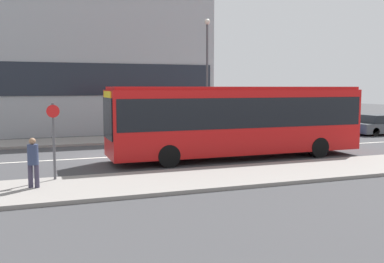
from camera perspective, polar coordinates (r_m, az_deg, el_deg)
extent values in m
plane|color=#3A3A3D|center=(20.92, -10.44, -3.36)|extent=(120.00, 120.00, 0.00)
cube|color=gray|center=(14.89, -6.41, -6.82)|extent=(44.00, 3.50, 0.13)
cube|color=gray|center=(27.04, -12.65, -1.18)|extent=(44.00, 3.50, 0.13)
cube|color=silver|center=(20.92, -10.44, -3.35)|extent=(41.80, 0.16, 0.01)
cube|color=#9EA3A8|center=(33.75, -12.93, 12.09)|extent=(16.74, 6.81, 14.10)
cube|color=#1E232D|center=(30.15, -11.98, 6.82)|extent=(16.07, 0.08, 2.20)
cube|color=red|center=(20.19, 6.11, 1.43)|extent=(12.09, 2.55, 2.91)
cube|color=black|center=(20.16, 6.12, 2.67)|extent=(11.84, 2.58, 1.34)
cube|color=red|center=(20.13, 6.15, 5.76)|extent=(11.90, 2.35, 0.14)
cube|color=black|center=(18.34, -11.17, 1.72)|extent=(0.05, 2.25, 1.75)
cube|color=yellow|center=(18.29, -11.23, 4.80)|extent=(0.04, 1.79, 0.32)
cylinder|color=black|center=(17.90, -3.13, -3.28)|extent=(0.96, 0.28, 0.96)
cylinder|color=black|center=(20.11, -5.06, -2.27)|extent=(0.96, 0.28, 0.96)
cylinder|color=black|center=(21.28, 16.57, -2.05)|extent=(0.96, 0.28, 0.96)
cylinder|color=black|center=(23.18, 13.15, -1.32)|extent=(0.96, 0.28, 0.96)
cube|color=navy|center=(30.02, 16.95, 0.21)|extent=(4.62, 1.71, 0.68)
cube|color=#21262B|center=(29.89, 16.77, 1.31)|extent=(2.54, 1.51, 0.48)
cylinder|color=black|center=(30.33, 19.97, -0.19)|extent=(0.60, 0.18, 0.60)
cylinder|color=black|center=(31.51, 18.19, 0.09)|extent=(0.60, 0.18, 0.60)
cylinder|color=black|center=(28.58, 15.56, -0.40)|extent=(0.60, 0.18, 0.60)
cylinder|color=black|center=(29.83, 13.85, -0.10)|extent=(0.60, 0.18, 0.60)
cube|color=#4C5156|center=(33.25, 24.00, 0.49)|extent=(4.33, 1.81, 0.68)
cube|color=#21262B|center=(33.11, 23.88, 1.56)|extent=(2.38, 1.59, 0.57)
cylinder|color=black|center=(31.75, 23.25, -0.05)|extent=(0.60, 0.18, 0.60)
cylinder|color=black|center=(32.95, 21.32, 0.22)|extent=(0.60, 0.18, 0.60)
cylinder|color=#383347|center=(14.62, -19.98, -5.62)|extent=(0.15, 0.15, 0.75)
cylinder|color=#383347|center=(14.68, -20.73, -5.60)|extent=(0.15, 0.15, 0.75)
cylinder|color=#2D3856|center=(14.53, -20.46, -2.90)|extent=(0.34, 0.34, 0.65)
sphere|color=#936B4C|center=(14.48, -20.52, -1.22)|extent=(0.21, 0.21, 0.21)
cylinder|color=#4C4C51|center=(15.57, -17.94, -1.30)|extent=(0.09, 0.09, 2.66)
cylinder|color=red|center=(15.42, -18.05, 2.59)|extent=(0.44, 0.03, 0.44)
cylinder|color=#4C4C51|center=(27.42, 2.02, 6.73)|extent=(0.14, 0.14, 7.19)
sphere|color=silver|center=(27.72, 2.05, 14.41)|extent=(0.36, 0.36, 0.36)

